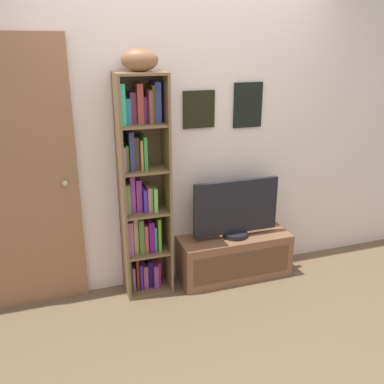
% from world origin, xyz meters
% --- Properties ---
extents(ground, '(5.20, 5.20, 0.04)m').
position_xyz_m(ground, '(0.00, 0.00, -0.02)').
color(ground, brown).
extents(back_wall, '(4.80, 0.08, 2.57)m').
position_xyz_m(back_wall, '(0.00, 1.13, 1.29)').
color(back_wall, silver).
rests_on(back_wall, ground).
extents(bookshelf, '(0.38, 0.27, 1.80)m').
position_xyz_m(bookshelf, '(-0.39, 1.00, 0.88)').
color(bookshelf, brown).
rests_on(bookshelf, ground).
extents(football, '(0.31, 0.25, 0.16)m').
position_xyz_m(football, '(-0.37, 0.97, 1.88)').
color(football, brown).
rests_on(football, bookshelf).
extents(tv_stand, '(0.99, 0.35, 0.40)m').
position_xyz_m(tv_stand, '(0.41, 0.92, 0.20)').
color(tv_stand, brown).
rests_on(tv_stand, ground).
extents(television, '(0.76, 0.22, 0.51)m').
position_xyz_m(television, '(0.41, 0.92, 0.65)').
color(television, black).
rests_on(television, tv_stand).
extents(door, '(0.85, 0.09, 2.07)m').
position_xyz_m(door, '(-1.29, 1.08, 1.04)').
color(door, '#8C613F').
rests_on(door, ground).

